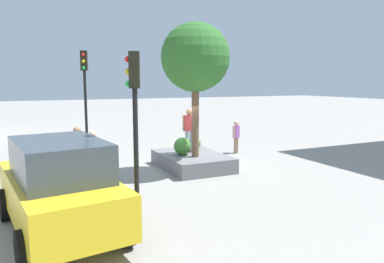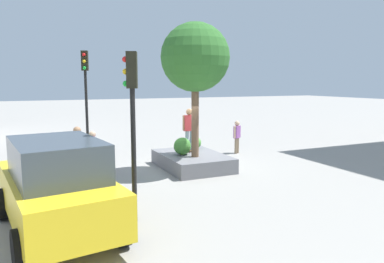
{
  "view_description": "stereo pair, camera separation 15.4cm",
  "coord_description": "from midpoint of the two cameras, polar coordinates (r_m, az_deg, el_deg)",
  "views": [
    {
      "loc": [
        -13.1,
        6.14,
        3.39
      ],
      "look_at": [
        -0.26,
        0.14,
        1.47
      ],
      "focal_mm": 34.02,
      "sensor_mm": 36.0,
      "label": 1
    },
    {
      "loc": [
        -13.17,
        6.0,
        3.39
      ],
      "look_at": [
        -0.26,
        0.14,
        1.47
      ],
      "focal_mm": 34.02,
      "sensor_mm": 36.0,
      "label": 2
    }
  ],
  "objects": [
    {
      "name": "bystander_watching",
      "position": [
        17.51,
        7.31,
        -0.48
      ],
      "size": [
        0.38,
        0.46,
        1.57
      ],
      "color": "#847056",
      "rests_on": "ground"
    },
    {
      "name": "boxwood_shrub",
      "position": [
        15.48,
        0.75,
        -1.77
      ],
      "size": [
        0.54,
        0.54,
        0.54
      ],
      "primitive_type": "sphere",
      "color": "#4C8C3D",
      "rests_on": "planter_ledge"
    },
    {
      "name": "skateboarder",
      "position": [
        14.66,
        -0.13,
        0.8
      ],
      "size": [
        0.26,
        0.58,
        1.7
      ],
      "color": "#8C9EB7",
      "rests_on": "skateboard"
    },
    {
      "name": "traffic_light_corner",
      "position": [
        16.6,
        -16.07,
        6.84
      ],
      "size": [
        0.37,
        0.34,
        4.74
      ],
      "color": "black",
      "rests_on": "ground"
    },
    {
      "name": "passerby_with_bag",
      "position": [
        13.96,
        -17.17,
        -2.34
      ],
      "size": [
        0.5,
        0.46,
        1.79
      ],
      "color": "#8C9EB7",
      "rests_on": "ground"
    },
    {
      "name": "ground_plane",
      "position": [
        14.86,
        0.36,
        -5.45
      ],
      "size": [
        120.0,
        120.0,
        0.0
      ],
      "primitive_type": "plane",
      "color": "gray"
    },
    {
      "name": "skateboard",
      "position": [
        14.82,
        -0.13,
        -3.04
      ],
      "size": [
        0.41,
        0.83,
        0.07
      ],
      "color": "brown",
      "rests_on": "planter_ledge"
    },
    {
      "name": "taxi_cab",
      "position": [
        8.75,
        -19.99,
        -7.98
      ],
      "size": [
        4.85,
        2.65,
        2.15
      ],
      "color": "gold",
      "rests_on": "ground"
    },
    {
      "name": "hedge_clump",
      "position": [
        14.24,
        -1.21,
        -2.32
      ],
      "size": [
        0.68,
        0.68,
        0.68
      ],
      "primitive_type": "sphere",
      "color": "#3D7A33",
      "rests_on": "planter_ledge"
    },
    {
      "name": "plaza_tree",
      "position": [
        13.67,
        0.83,
        11.44
      ],
      "size": [
        2.56,
        2.56,
        5.02
      ],
      "color": "brown",
      "rests_on": "planter_ledge"
    },
    {
      "name": "traffic_light_median",
      "position": [
        8.71,
        -8.86,
        3.85
      ],
      "size": [
        0.35,
        0.37,
        4.1
      ],
      "color": "black",
      "rests_on": "ground"
    },
    {
      "name": "pedestrian_crossing",
      "position": [
        14.0,
        -14.96,
        -2.66
      ],
      "size": [
        0.53,
        0.29,
        1.61
      ],
      "color": "#847056",
      "rests_on": "ground"
    },
    {
      "name": "planter_ledge",
      "position": [
        14.51,
        0.31,
        -4.63
      ],
      "size": [
        3.31,
        2.3,
        0.57
      ],
      "primitive_type": "cube",
      "color": "slate",
      "rests_on": "ground"
    }
  ]
}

